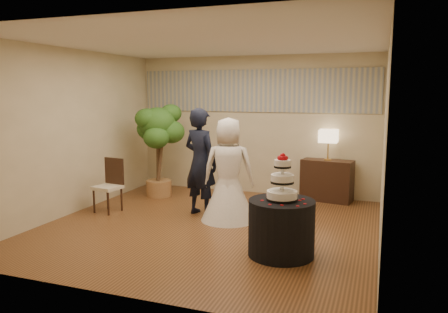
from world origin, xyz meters
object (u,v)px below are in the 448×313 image
at_px(bride, 228,169).
at_px(wedding_cake, 282,177).
at_px(console, 327,180).
at_px(groom, 201,162).
at_px(cake_table, 281,228).
at_px(table_lamp, 328,145).
at_px(side_chair, 107,186).
at_px(ficus_tree, 158,150).

distance_m(bride, wedding_cake, 1.70).
bearing_deg(bride, console, -139.32).
xyz_separation_m(groom, cake_table, (1.70, -1.38, -0.55)).
xyz_separation_m(cake_table, table_lamp, (0.20, 3.11, 0.72)).
bearing_deg(bride, side_chair, -6.79).
bearing_deg(bride, cake_table, 119.27).
relative_size(groom, side_chair, 1.95).
bearing_deg(ficus_tree, wedding_cake, -37.83).
relative_size(wedding_cake, ficus_tree, 0.32).
height_order(console, side_chair, side_chair).
distance_m(console, ficus_tree, 3.36).
relative_size(groom, console, 1.91).
height_order(groom, bride, groom).
distance_m(table_lamp, ficus_tree, 3.31).
distance_m(groom, ficus_tree, 1.63).
bearing_deg(table_lamp, side_chair, -148.61).
bearing_deg(console, groom, -128.17).
height_order(cake_table, table_lamp, table_lamp).
height_order(groom, wedding_cake, groom).
xyz_separation_m(groom, bride, (0.55, -0.14, -0.07)).
bearing_deg(groom, bride, -175.14).
xyz_separation_m(table_lamp, ficus_tree, (-3.22, -0.77, -0.14)).
height_order(table_lamp, side_chair, table_lamp).
bearing_deg(table_lamp, ficus_tree, -166.58).
bearing_deg(bride, table_lamp, -139.32).
bearing_deg(cake_table, side_chair, 163.32).
xyz_separation_m(cake_table, ficus_tree, (-3.02, 2.34, 0.58)).
bearing_deg(side_chair, ficus_tree, 87.71).
xyz_separation_m(bride, side_chair, (-2.14, -0.25, -0.37)).
distance_m(cake_table, wedding_cake, 0.66).
xyz_separation_m(console, table_lamp, (0.00, 0.00, 0.69)).
height_order(bride, table_lamp, bride).
height_order(console, table_lamp, table_lamp).
relative_size(cake_table, console, 0.89).
xyz_separation_m(bride, console, (1.35, 1.87, -0.44)).
height_order(cake_table, console, console).
bearing_deg(groom, side_chair, 33.64).
distance_m(bride, table_lamp, 2.32).
bearing_deg(wedding_cake, table_lamp, 86.31).
xyz_separation_m(wedding_cake, console, (0.20, 3.11, -0.63)).
bearing_deg(wedding_cake, console, 86.31).
bearing_deg(groom, table_lamp, -118.09).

